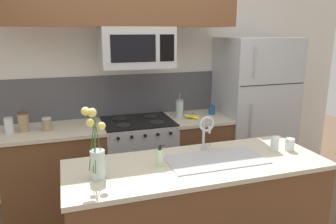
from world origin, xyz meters
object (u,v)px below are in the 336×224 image
object	(u,v)px
microwave	(136,47)
french_press	(180,108)
storage_jar_tall	(9,125)
dish_soap_bottle	(160,157)
storage_jar_short	(47,124)
stove_range	(139,160)
banana_bunch	(193,117)
spare_glass	(290,145)
storage_jar_medium	(23,122)
coffee_tin	(212,110)
flower_vase	(97,155)
drinking_glass	(275,144)
sink_faucet	(206,129)
refrigerator	(253,112)

from	to	relation	value
microwave	french_press	world-z (taller)	microwave
storage_jar_tall	dish_soap_bottle	distance (m)	1.69
storage_jar_short	stove_range	bearing A→B (deg)	1.51
banana_bunch	stove_range	bearing A→B (deg)	174.55
microwave	spare_glass	size ratio (longest dim) A/B	7.26
storage_jar_medium	microwave	bearing A→B (deg)	-1.81
coffee_tin	flower_vase	bearing A→B (deg)	-137.84
banana_bunch	flower_vase	size ratio (longest dim) A/B	0.38
coffee_tin	drinking_glass	bearing A→B (deg)	-91.58
sink_faucet	spare_glass	world-z (taller)	sink_faucet
spare_glass	refrigerator	bearing A→B (deg)	70.59
stove_range	storage_jar_tall	xyz separation A→B (m)	(-1.28, -0.01, 0.53)
flower_vase	sink_faucet	bearing A→B (deg)	15.07
coffee_tin	stove_range	bearing A→B (deg)	-176.87
storage_jar_tall	banana_bunch	size ratio (longest dim) A/B	0.82
flower_vase	storage_jar_tall	bearing A→B (deg)	118.73
refrigerator	storage_jar_medium	world-z (taller)	refrigerator
banana_bunch	coffee_tin	distance (m)	0.31
banana_bunch	dish_soap_bottle	distance (m)	1.39
refrigerator	coffee_tin	size ratio (longest dim) A/B	16.42
banana_bunch	dish_soap_bottle	xyz separation A→B (m)	(-0.74, -1.17, 0.05)
storage_jar_tall	drinking_glass	distance (m)	2.49
french_press	storage_jar_tall	bearing A→B (deg)	-177.83
refrigerator	french_press	world-z (taller)	refrigerator
stove_range	coffee_tin	size ratio (longest dim) A/B	8.45
stove_range	refrigerator	size ratio (longest dim) A/B	0.51
dish_soap_bottle	spare_glass	xyz separation A→B (m)	(1.13, -0.02, -0.02)
spare_glass	banana_bunch	bearing A→B (deg)	107.84
banana_bunch	storage_jar_medium	bearing A→B (deg)	177.58
storage_jar_tall	flower_vase	size ratio (longest dim) A/B	0.31
microwave	french_press	bearing A→B (deg)	9.02
microwave	banana_bunch	distance (m)	1.00
sink_faucet	banana_bunch	bearing A→B (deg)	73.51
storage_jar_tall	storage_jar_short	bearing A→B (deg)	-2.76
coffee_tin	dish_soap_bottle	bearing A→B (deg)	-128.81
storage_jar_tall	dish_soap_bottle	world-z (taller)	dish_soap_bottle
refrigerator	flower_vase	bearing A→B (deg)	-147.04
storage_jar_short	spare_glass	distance (m)	2.30
microwave	refrigerator	bearing A→B (deg)	1.61
banana_bunch	flower_vase	distance (m)	1.73
stove_range	flower_vase	bearing A→B (deg)	-113.85
storage_jar_tall	sink_faucet	distance (m)	1.93
stove_range	drinking_glass	xyz separation A→B (m)	(0.88, -1.23, 0.51)
drinking_glass	flower_vase	distance (m)	1.46
stove_range	dish_soap_bottle	distance (m)	1.34
french_press	spare_glass	distance (m)	1.41
banana_bunch	spare_glass	bearing A→B (deg)	-72.16
drinking_glass	spare_glass	world-z (taller)	drinking_glass
spare_glass	flower_vase	size ratio (longest dim) A/B	0.20
coffee_tin	flower_vase	xyz separation A→B (m)	(-1.49, -1.35, 0.11)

